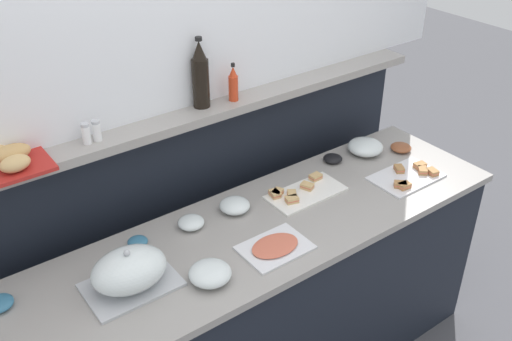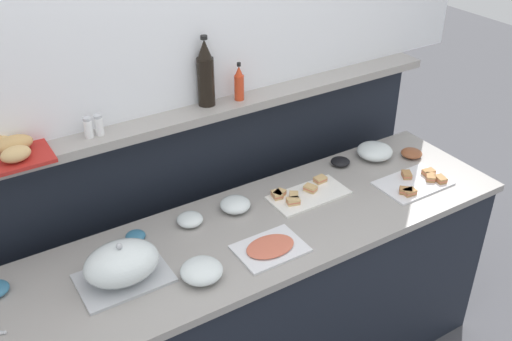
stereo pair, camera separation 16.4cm
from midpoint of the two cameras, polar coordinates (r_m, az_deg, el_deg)
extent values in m
plane|color=#4C4C51|center=(3.49, -7.35, -13.21)|extent=(12.00, 12.00, 0.00)
cube|color=black|center=(2.81, -1.65, -13.71)|extent=(2.35, 0.62, 0.90)
cube|color=gray|center=(2.50, -1.81, -6.16)|extent=(2.39, 0.66, 0.03)
cube|color=black|center=(3.02, -7.28, -5.47)|extent=(2.50, 0.08, 1.29)
cube|color=gray|center=(2.63, -7.68, 5.62)|extent=(2.50, 0.22, 0.04)
cube|color=silver|center=(2.90, 12.77, -0.65)|extent=(0.34, 0.22, 0.01)
cube|color=#AD7A47|center=(2.81, 12.18, -1.51)|extent=(0.07, 0.07, 0.01)
cube|color=#D1664C|center=(2.81, 12.19, -1.37)|extent=(0.07, 0.07, 0.01)
cube|color=#AD7A47|center=(2.80, 12.21, -1.23)|extent=(0.07, 0.07, 0.01)
cube|color=#AD7A47|center=(2.95, 15.19, -0.29)|extent=(0.05, 0.06, 0.01)
cube|color=#D1664C|center=(2.94, 15.21, -0.15)|extent=(0.05, 0.06, 0.01)
cube|color=#AD7A47|center=(2.94, 15.23, -0.02)|extent=(0.05, 0.06, 0.01)
cube|color=#AD7A47|center=(2.95, 14.30, -0.16)|extent=(0.07, 0.07, 0.01)
cube|color=#D1664C|center=(2.94, 14.32, -0.03)|extent=(0.07, 0.07, 0.01)
cube|color=#AD7A47|center=(2.94, 14.34, 0.10)|extent=(0.07, 0.07, 0.01)
cube|color=#AD7A47|center=(2.81, 12.56, -1.61)|extent=(0.06, 0.05, 0.01)
cube|color=#D1664C|center=(2.80, 12.58, -1.48)|extent=(0.06, 0.05, 0.01)
cube|color=#AD7A47|center=(2.80, 12.60, -1.34)|extent=(0.06, 0.05, 0.01)
cube|color=#AD7A47|center=(2.93, 12.14, 0.00)|extent=(0.06, 0.07, 0.01)
cube|color=#D1664C|center=(2.93, 12.16, 0.13)|extent=(0.06, 0.07, 0.01)
cube|color=#AD7A47|center=(2.92, 12.18, 0.27)|extent=(0.06, 0.07, 0.01)
cube|color=#AD7A47|center=(2.98, 14.08, 0.31)|extent=(0.06, 0.05, 0.01)
cube|color=#D1664C|center=(2.98, 14.10, 0.45)|extent=(0.06, 0.05, 0.01)
cube|color=#AD7A47|center=(2.98, 14.12, 0.58)|extent=(0.06, 0.05, 0.01)
cube|color=white|center=(2.72, 3.15, -2.24)|extent=(0.37, 0.18, 0.01)
cube|color=tan|center=(2.68, 0.08, -2.46)|extent=(0.05, 0.06, 0.01)
cube|color=#D1664C|center=(2.68, 0.08, -2.31)|extent=(0.05, 0.06, 0.01)
cube|color=tan|center=(2.67, 0.08, -2.17)|extent=(0.05, 0.06, 0.01)
cube|color=tan|center=(2.81, 4.13, -0.78)|extent=(0.06, 0.04, 0.01)
cube|color=#D1664C|center=(2.81, 4.14, -0.65)|extent=(0.06, 0.04, 0.01)
cube|color=tan|center=(2.80, 4.14, -0.51)|extent=(0.06, 0.04, 0.01)
cube|color=tan|center=(2.68, 1.74, -2.54)|extent=(0.06, 0.07, 0.01)
cube|color=#D1664C|center=(2.67, 1.74, -2.40)|extent=(0.06, 0.07, 0.01)
cube|color=tan|center=(2.67, 1.75, -2.26)|extent=(0.06, 0.07, 0.01)
cube|color=tan|center=(2.64, 1.72, -3.02)|extent=(0.06, 0.05, 0.01)
cube|color=#D1664C|center=(2.64, 1.72, -2.87)|extent=(0.06, 0.05, 0.01)
cube|color=tan|center=(2.63, 1.72, -2.73)|extent=(0.06, 0.05, 0.01)
cube|color=tan|center=(2.74, 3.27, -1.70)|extent=(0.06, 0.07, 0.01)
cube|color=#D1664C|center=(2.74, 3.27, -1.56)|extent=(0.06, 0.07, 0.01)
cube|color=tan|center=(2.73, 3.28, -1.41)|extent=(0.06, 0.07, 0.01)
cube|color=tan|center=(2.69, 0.34, -2.34)|extent=(0.07, 0.06, 0.01)
cube|color=#D1664C|center=(2.68, 0.34, -2.20)|extent=(0.07, 0.06, 0.01)
cube|color=tan|center=(2.68, 0.34, -2.06)|extent=(0.07, 0.06, 0.01)
cube|color=silver|center=(2.39, -0.13, -7.54)|extent=(0.28, 0.20, 0.01)
ellipsoid|color=#D1664C|center=(2.38, -0.13, -7.34)|extent=(0.21, 0.14, 0.01)
cube|color=#B7BABF|center=(2.29, -14.10, -10.70)|extent=(0.34, 0.24, 0.01)
ellipsoid|color=silver|center=(2.24, -14.34, -9.29)|extent=(0.28, 0.23, 0.14)
sphere|color=#B7BABF|center=(2.19, -14.60, -7.73)|extent=(0.02, 0.02, 0.02)
ellipsoid|color=silver|center=(2.60, -3.89, -3.44)|extent=(0.14, 0.14, 0.05)
ellipsoid|color=#BF4C3F|center=(2.60, -3.88, -3.61)|extent=(0.11, 0.11, 0.03)
ellipsoid|color=silver|center=(3.07, 9.06, 2.25)|extent=(0.18, 0.18, 0.07)
ellipsoid|color=#F28C4C|center=(3.07, 9.04, 2.04)|extent=(0.14, 0.14, 0.04)
ellipsoid|color=silver|center=(2.24, -6.60, -9.92)|extent=(0.16, 0.16, 0.07)
ellipsoid|color=#599959|center=(2.25, -6.58, -10.14)|extent=(0.13, 0.13, 0.04)
ellipsoid|color=silver|center=(2.52, -8.19, -5.05)|extent=(0.11, 0.11, 0.05)
ellipsoid|color=white|center=(2.53, -8.17, -5.20)|extent=(0.09, 0.09, 0.03)
ellipsoid|color=black|center=(2.98, 5.90, 1.13)|extent=(0.10, 0.10, 0.03)
ellipsoid|color=brown|center=(3.13, 12.43, 2.17)|extent=(0.11, 0.11, 0.04)
ellipsoid|color=teal|center=(2.47, -13.29, -6.78)|extent=(0.08, 0.08, 0.03)
cylinder|color=black|center=(2.59, -7.21, 8.34)|extent=(0.08, 0.08, 0.22)
cone|color=black|center=(2.54, -7.43, 11.46)|extent=(0.06, 0.06, 0.08)
cylinder|color=black|center=(2.52, -7.51, 12.53)|extent=(0.03, 0.03, 0.02)
cylinder|color=red|center=(2.66, -3.99, 7.93)|extent=(0.04, 0.04, 0.12)
cone|color=red|center=(2.63, -4.06, 9.53)|extent=(0.04, 0.04, 0.04)
cylinder|color=black|center=(2.62, -4.08, 10.15)|extent=(0.02, 0.02, 0.02)
cylinder|color=white|center=(2.41, -18.02, 3.26)|extent=(0.03, 0.03, 0.08)
cylinder|color=#B7BABF|center=(2.39, -18.19, 4.18)|extent=(0.03, 0.03, 0.01)
cylinder|color=white|center=(2.42, -17.06, 3.56)|extent=(0.03, 0.03, 0.08)
cylinder|color=#B7BABF|center=(2.40, -17.22, 4.48)|extent=(0.03, 0.03, 0.01)
ellipsoid|color=tan|center=(2.39, -25.42, 1.48)|extent=(0.12, 0.15, 0.05)
ellipsoid|color=tan|center=(2.29, -24.25, 0.58)|extent=(0.12, 0.10, 0.06)
ellipsoid|color=tan|center=(2.36, -24.55, 1.46)|extent=(0.15, 0.10, 0.06)
camera|label=1|loc=(0.08, -91.90, -1.16)|focal=41.26mm
camera|label=2|loc=(0.08, 88.10, 1.16)|focal=41.26mm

